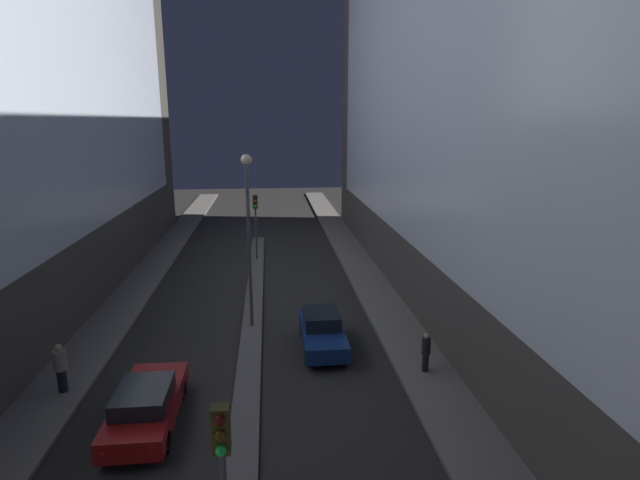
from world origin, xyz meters
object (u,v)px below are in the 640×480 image
object	(u,v)px
pedestrian_on_left_sidewalk	(61,367)
pedestrian_on_right_sidewalk	(426,351)
street_lamp	(248,215)
traffic_light_near	(223,465)
traffic_light_mid	(256,212)
car_left_lane	(146,405)
car_right_lane	(322,331)

from	to	relation	value
pedestrian_on_left_sidewalk	pedestrian_on_right_sidewalk	world-z (taller)	pedestrian_on_left_sidewalk
street_lamp	pedestrian_on_left_sidewalk	bearing A→B (deg)	-140.93
traffic_light_near	pedestrian_on_right_sidewalk	xyz separation A→B (m)	(6.64, 8.78, -2.40)
traffic_light_mid	car_left_lane	xyz separation A→B (m)	(-3.03, -18.70, -2.62)
traffic_light_mid	pedestrian_on_left_sidewalk	distance (m)	17.86
traffic_light_near	pedestrian_on_left_sidewalk	bearing A→B (deg)	126.32
traffic_light_near	car_left_lane	world-z (taller)	traffic_light_near
traffic_light_mid	pedestrian_on_left_sidewalk	world-z (taller)	traffic_light_mid
traffic_light_near	street_lamp	size ratio (longest dim) A/B	0.56
car_right_lane	pedestrian_on_left_sidewalk	distance (m)	9.82
traffic_light_near	car_right_lane	bearing A→B (deg)	75.21
street_lamp	pedestrian_on_right_sidewalk	size ratio (longest dim) A/B	5.08
street_lamp	car_left_lane	world-z (taller)	street_lamp
street_lamp	pedestrian_on_right_sidewalk	distance (m)	9.42
car_left_lane	pedestrian_on_left_sidewalk	distance (m)	4.02
car_right_lane	pedestrian_on_right_sidewalk	world-z (taller)	pedestrian_on_right_sidewalk
car_left_lane	pedestrian_on_right_sidewalk	xyz separation A→B (m)	(9.67, 2.28, 0.22)
traffic_light_near	car_left_lane	xyz separation A→B (m)	(-3.03, 6.51, -2.62)
traffic_light_near	car_right_lane	world-z (taller)	traffic_light_near
street_lamp	car_right_lane	bearing A→B (deg)	-38.47
traffic_light_mid	traffic_light_near	bearing A→B (deg)	-90.00
traffic_light_mid	car_left_lane	distance (m)	19.12
traffic_light_near	street_lamp	bearing A→B (deg)	90.00
traffic_light_mid	street_lamp	world-z (taller)	street_lamp
car_right_lane	street_lamp	bearing A→B (deg)	141.53
traffic_light_mid	street_lamp	xyz separation A→B (m)	(0.00, -11.34, 1.94)
car_left_lane	pedestrian_on_left_sidewalk	xyz separation A→B (m)	(-3.36, 2.18, 0.33)
street_lamp	car_left_lane	bearing A→B (deg)	-112.35
traffic_light_near	street_lamp	world-z (taller)	street_lamp
traffic_light_near	pedestrian_on_left_sidewalk	distance (m)	11.02
traffic_light_near	pedestrian_on_right_sidewalk	bearing A→B (deg)	52.91
traffic_light_mid	pedestrian_on_right_sidewalk	xyz separation A→B (m)	(6.64, -16.42, -2.40)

